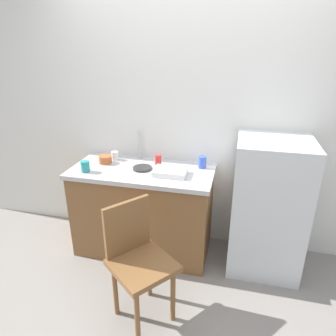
% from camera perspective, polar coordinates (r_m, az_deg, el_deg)
% --- Properties ---
extents(ground_plane, '(8.00, 8.00, 0.00)m').
position_cam_1_polar(ground_plane, '(2.62, -0.29, -23.96)').
color(ground_plane, gray).
extents(back_wall, '(4.80, 0.10, 2.47)m').
position_cam_1_polar(back_wall, '(2.86, 4.52, 8.98)').
color(back_wall, silver).
rests_on(back_wall, ground_plane).
extents(cabinet_base, '(1.24, 0.60, 0.81)m').
position_cam_1_polar(cabinet_base, '(2.95, -4.55, -8.10)').
color(cabinet_base, brown).
rests_on(cabinet_base, ground_plane).
extents(countertop, '(1.28, 0.64, 0.04)m').
position_cam_1_polar(countertop, '(2.75, -4.82, -0.49)').
color(countertop, '#B7B7BC').
rests_on(countertop, cabinet_base).
extents(faucet, '(0.02, 0.02, 0.28)m').
position_cam_1_polar(faucet, '(2.95, -5.22, 4.37)').
color(faucet, '#B7B7BC').
rests_on(faucet, countertop).
extents(refrigerator, '(0.60, 0.56, 1.19)m').
position_cam_1_polar(refrigerator, '(2.76, 18.20, -6.90)').
color(refrigerator, silver).
rests_on(refrigerator, ground_plane).
extents(chair, '(0.56, 0.56, 0.89)m').
position_cam_1_polar(chair, '(2.24, -5.69, -16.38)').
color(chair, brown).
rests_on(chair, ground_plane).
extents(dish_tray, '(0.28, 0.20, 0.05)m').
position_cam_1_polar(dish_tray, '(2.60, 0.39, -0.75)').
color(dish_tray, white).
rests_on(dish_tray, countertop).
extents(terracotta_bowl, '(0.12, 0.12, 0.07)m').
position_cam_1_polar(terracotta_bowl, '(2.92, -11.68, 1.60)').
color(terracotta_bowl, '#B25B33').
rests_on(terracotta_bowl, countertop).
extents(hotplate, '(0.17, 0.17, 0.02)m').
position_cam_1_polar(hotplate, '(2.73, -4.83, -0.03)').
color(hotplate, '#2D2D2D').
rests_on(hotplate, countertop).
extents(cup_red, '(0.06, 0.06, 0.09)m').
position_cam_1_polar(cup_red, '(2.82, -1.88, 1.56)').
color(cup_red, red).
rests_on(cup_red, countertop).
extents(cup_white, '(0.07, 0.07, 0.08)m').
position_cam_1_polar(cup_white, '(2.98, -9.92, 2.30)').
color(cup_white, white).
rests_on(cup_white, countertop).
extents(cup_blue, '(0.07, 0.07, 0.11)m').
position_cam_1_polar(cup_blue, '(2.75, 6.45, 1.11)').
color(cup_blue, blue).
rests_on(cup_blue, countertop).
extents(cup_teal, '(0.08, 0.08, 0.10)m').
position_cam_1_polar(cup_teal, '(2.75, -15.26, 0.28)').
color(cup_teal, teal).
rests_on(cup_teal, countertop).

